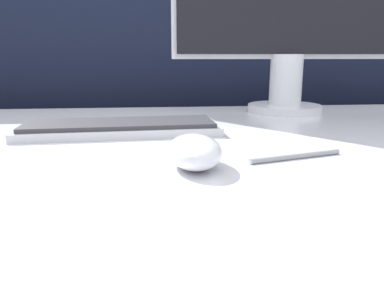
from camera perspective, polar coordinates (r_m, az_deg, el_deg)
name	(u,v)px	position (r m, az deg, el deg)	size (l,w,h in m)	color
partition_panel	(167,151)	(1.26, -3.90, -1.05)	(5.00, 0.03, 1.18)	black
computer_mouse_near	(194,151)	(0.49, 0.36, -1.12)	(0.08, 0.11, 0.04)	white
keyboard	(121,128)	(0.73, -10.84, 2.44)	(0.38, 0.15, 0.02)	silver
pen	(296,156)	(0.56, 15.58, -1.81)	(0.15, 0.05, 0.01)	#99999E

